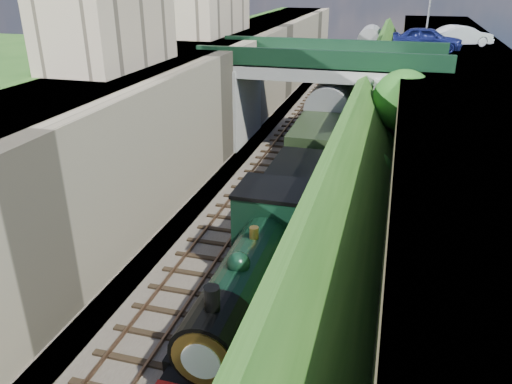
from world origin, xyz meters
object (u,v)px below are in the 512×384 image
(tree, at_px, (405,103))
(road_bridge, at_px, (329,92))
(car_blue, at_px, (427,39))
(lamppost, at_px, (431,3))
(car_silver, at_px, (462,36))
(locomotive, at_px, (253,275))
(tender, at_px, (295,198))

(tree, bearing_deg, road_bridge, 139.36)
(car_blue, bearing_deg, road_bridge, 140.03)
(lamppost, distance_m, car_silver, 4.51)
(lamppost, relative_size, locomotive, 0.59)
(road_bridge, relative_size, car_silver, 3.36)
(road_bridge, bearing_deg, car_silver, 47.01)
(car_silver, xyz_separation_m, locomotive, (-8.67, -29.56, -5.14))
(tree, distance_m, tender, 10.06)
(car_blue, xyz_separation_m, tender, (-5.95, -18.81, -5.49))
(locomotive, bearing_deg, lamppost, 77.70)
(tree, height_order, tender, tree)
(car_blue, bearing_deg, car_silver, -33.67)
(lamppost, bearing_deg, locomotive, -102.30)
(tree, xyz_separation_m, car_blue, (1.24, 10.45, 2.46))
(tree, bearing_deg, lamppost, 84.03)
(tree, relative_size, locomotive, 0.65)
(lamppost, height_order, locomotive, lamppost)
(tree, height_order, car_silver, car_silver)
(lamppost, bearing_deg, tree, -95.97)
(car_blue, height_order, car_silver, car_blue)
(road_bridge, bearing_deg, locomotive, -89.27)
(car_silver, bearing_deg, tree, 136.49)
(lamppost, height_order, car_silver, lamppost)
(tender, bearing_deg, tree, 60.57)
(tender, bearing_deg, road_bridge, 91.16)
(lamppost, xyz_separation_m, car_silver, (2.77, 2.50, -2.53))
(road_bridge, distance_m, locomotive, 20.10)
(car_silver, bearing_deg, locomotive, 136.10)
(car_silver, bearing_deg, tender, 131.11)
(lamppost, xyz_separation_m, tender, (-5.90, -19.69, -7.95))
(locomotive, distance_m, tender, 7.37)
(road_bridge, relative_size, tree, 2.42)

